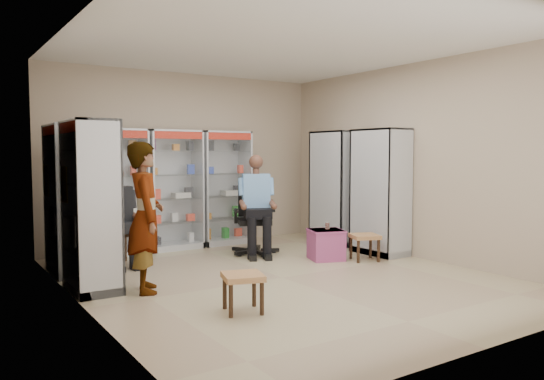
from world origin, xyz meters
TOP-DOWN VIEW (x-y plane):
  - floor at (0.00, 0.00)m, footprint 6.00×6.00m
  - room_shell at (0.00, 0.00)m, footprint 5.02×6.02m
  - cabinet_back_left at (-1.30, 2.73)m, footprint 0.90×0.50m
  - cabinet_back_mid at (-0.35, 2.73)m, footprint 0.90×0.50m
  - cabinet_back_right at (0.60, 2.73)m, footprint 0.90×0.50m
  - cabinet_right_far at (2.23, 1.60)m, footprint 0.90×0.50m
  - cabinet_right_near at (2.23, 0.50)m, footprint 0.90×0.50m
  - cabinet_left_far at (-2.23, 1.80)m, footprint 0.90×0.50m
  - cabinet_left_near at (-2.23, 0.70)m, footprint 0.90×0.50m
  - wooden_chair at (-1.55, 2.00)m, footprint 0.42×0.42m
  - seated_customer at (-1.55, 1.95)m, footprint 0.44×0.60m
  - office_chair at (0.56, 1.62)m, footprint 0.84×0.84m
  - seated_shopkeeper at (0.56, 1.57)m, footprint 0.72×0.82m
  - pink_trunk at (1.22, 0.60)m, footprint 0.60×0.59m
  - tea_glass at (1.27, 0.64)m, footprint 0.07×0.07m
  - woven_stool_a at (1.66, 0.24)m, footprint 0.51×0.51m
  - woven_stool_b at (-1.17, -1.01)m, footprint 0.49×0.49m
  - standing_man at (-1.72, 0.30)m, footprint 0.57×0.73m

SIDE VIEW (x-z plane):
  - floor at x=0.00m, z-range 0.00..0.00m
  - woven_stool_b at x=-1.17m, z-range 0.00..0.39m
  - woven_stool_a at x=1.66m, z-range 0.00..0.40m
  - pink_trunk at x=1.22m, z-range 0.00..0.46m
  - wooden_chair at x=-1.55m, z-range 0.00..0.94m
  - tea_glass at x=1.27m, z-range 0.46..0.56m
  - office_chair at x=0.56m, z-range 0.00..1.17m
  - seated_customer at x=-1.55m, z-range 0.00..1.34m
  - seated_shopkeeper at x=0.56m, z-range 0.00..1.49m
  - standing_man at x=-1.72m, z-range 0.00..1.75m
  - cabinet_back_left at x=-1.30m, z-range 0.00..2.00m
  - cabinet_back_mid at x=-0.35m, z-range 0.00..2.00m
  - cabinet_back_right at x=0.60m, z-range 0.00..2.00m
  - cabinet_right_far at x=2.23m, z-range 0.00..2.00m
  - cabinet_right_near at x=2.23m, z-range 0.00..2.00m
  - cabinet_left_far at x=-2.23m, z-range 0.00..2.00m
  - cabinet_left_near at x=-2.23m, z-range 0.00..2.00m
  - room_shell at x=0.00m, z-range 0.46..3.47m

